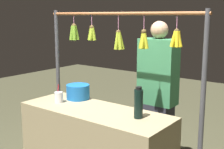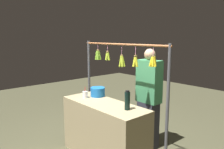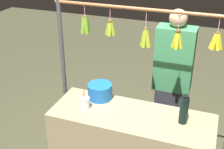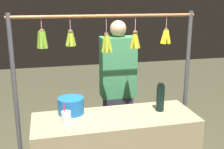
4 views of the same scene
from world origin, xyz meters
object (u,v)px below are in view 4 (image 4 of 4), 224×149
blue_bucket (71,106)px  drink_cup (66,117)px  vendor_person (118,93)px  water_bottle (160,98)px

blue_bucket → drink_cup: size_ratio=1.32×
blue_bucket → vendor_person: (-0.62, -0.62, -0.13)m
water_bottle → vendor_person: bearing=-73.1°
water_bottle → vendor_person: (0.23, -0.75, -0.19)m
water_bottle → vendor_person: 0.81m
water_bottle → drink_cup: size_ratio=1.50×
vendor_person → drink_cup: bearing=50.7°
water_bottle → blue_bucket: size_ratio=1.14×
drink_cup → vendor_person: size_ratio=0.11×
blue_bucket → drink_cup: bearing=74.2°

